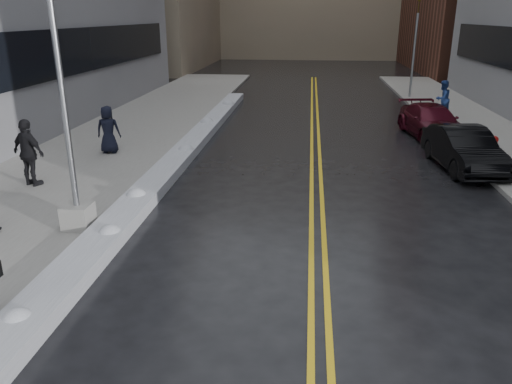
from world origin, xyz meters
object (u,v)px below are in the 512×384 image
(traffic_signal, at_px, (415,43))
(pedestrian_c, at_px, (108,130))
(car_black, at_px, (463,149))
(fire_hydrant, at_px, (494,145))
(pedestrian_east, at_px, (442,99))
(pedestrian_d, at_px, (29,153))
(car_maroon, at_px, (432,122))
(lamppost, at_px, (67,132))

(traffic_signal, distance_m, pedestrian_c, 20.55)
(car_black, bearing_deg, fire_hydrant, 37.54)
(pedestrian_east, bearing_deg, traffic_signal, -125.70)
(traffic_signal, bearing_deg, pedestrian_c, -132.25)
(pedestrian_c, bearing_deg, pedestrian_d, 69.18)
(car_maroon, bearing_deg, pedestrian_c, -168.29)
(car_black, bearing_deg, lamppost, -154.78)
(lamppost, xyz_separation_m, traffic_signal, (11.80, 22.00, 0.87))
(fire_hydrant, distance_m, car_maroon, 3.75)
(lamppost, distance_m, pedestrian_c, 7.31)
(pedestrian_c, xyz_separation_m, pedestrian_d, (-0.89, -3.92, 0.14))
(fire_hydrant, bearing_deg, car_black, -136.37)
(pedestrian_east, xyz_separation_m, car_maroon, (-1.35, -3.93, -0.38))
(traffic_signal, bearing_deg, car_maroon, -95.40)
(fire_hydrant, xyz_separation_m, car_black, (-1.50, -1.43, 0.18))
(traffic_signal, bearing_deg, pedestrian_d, -127.52)
(traffic_signal, xyz_separation_m, car_black, (-1.00, -15.43, -2.68))
(pedestrian_d, bearing_deg, fire_hydrant, -140.55)
(lamppost, xyz_separation_m, pedestrian_c, (-1.93, 6.89, -1.50))
(lamppost, distance_m, fire_hydrant, 14.81)
(car_black, bearing_deg, traffic_signal, 80.20)
(fire_hydrant, bearing_deg, pedestrian_east, 91.20)
(pedestrian_east, height_order, car_black, pedestrian_east)
(pedestrian_c, distance_m, car_black, 12.73)
(pedestrian_east, height_order, car_maroon, pedestrian_east)
(lamppost, bearing_deg, pedestrian_east, 51.66)
(pedestrian_d, distance_m, car_maroon, 16.04)
(pedestrian_east, bearing_deg, fire_hydrant, 52.51)
(pedestrian_c, xyz_separation_m, pedestrian_east, (14.07, 8.47, 0.04))
(traffic_signal, xyz_separation_m, pedestrian_c, (-13.73, -15.11, -2.37))
(fire_hydrant, height_order, car_black, car_black)
(lamppost, bearing_deg, pedestrian_c, 105.62)
(car_maroon, bearing_deg, pedestrian_d, -156.06)
(fire_hydrant, bearing_deg, car_maroon, 113.63)
(pedestrian_d, relative_size, pedestrian_east, 1.11)
(pedestrian_c, distance_m, car_maroon, 13.52)
(fire_hydrant, distance_m, traffic_signal, 14.30)
(car_black, xyz_separation_m, car_maroon, (0.00, 4.86, -0.04))
(lamppost, xyz_separation_m, pedestrian_east, (12.15, 15.36, -1.46))
(lamppost, relative_size, car_black, 1.73)
(pedestrian_d, xyz_separation_m, car_maroon, (13.61, 8.46, -0.48))
(pedestrian_d, height_order, pedestrian_east, pedestrian_d)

